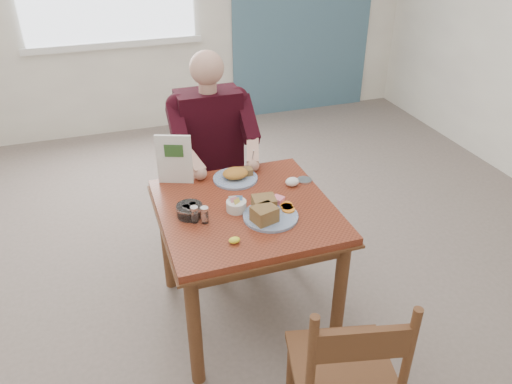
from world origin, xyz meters
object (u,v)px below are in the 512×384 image
object	(u,v)px
chair_near	(345,374)
near_plate	(268,212)
table	(246,224)
chair_far	(211,181)
diner	(212,143)
far_plate	(236,175)

from	to	relation	value
chair_near	near_plate	distance (m)	0.87
table	chair_far	bearing A→B (deg)	90.00
chair_near	diner	distance (m)	1.69
table	chair_far	size ratio (longest dim) A/B	0.97
chair_far	diner	bearing A→B (deg)	-89.99
chair_near	far_plate	size ratio (longest dim) A/B	3.52
near_plate	far_plate	world-z (taller)	near_plate
table	chair_near	distance (m)	0.96
chair_near	near_plate	world-z (taller)	chair_near
near_plate	chair_far	bearing A→B (deg)	94.67
diner	near_plate	distance (m)	0.84
chair_far	chair_near	bearing A→B (deg)	-85.95
chair_far	near_plate	xyz separation A→B (m)	(0.08, -0.93, 0.31)
table	near_plate	xyz separation A→B (m)	(0.08, -0.13, 0.15)
near_plate	diner	bearing A→B (deg)	95.16
table	near_plate	bearing A→B (deg)	-59.92
diner	near_plate	xyz separation A→B (m)	(0.08, -0.84, -0.03)
diner	chair_far	bearing A→B (deg)	90.01
table	near_plate	size ratio (longest dim) A/B	2.87
diner	far_plate	world-z (taller)	diner
table	far_plate	xyz separation A→B (m)	(0.04, 0.30, 0.14)
table	chair_far	world-z (taller)	chair_far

